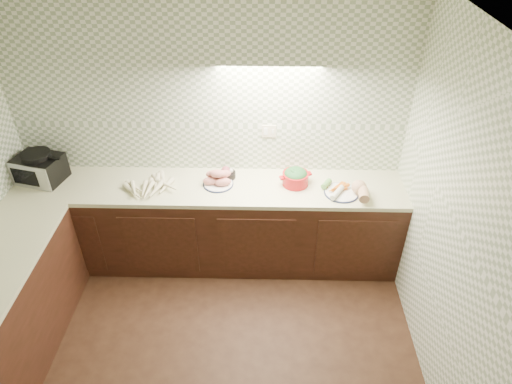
{
  "coord_description": "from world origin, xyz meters",
  "views": [
    {
      "loc": [
        0.52,
        -1.91,
        3.32
      ],
      "look_at": [
        0.44,
        1.25,
        1.02
      ],
      "focal_mm": 32.0,
      "sensor_mm": 36.0,
      "label": 1
    }
  ],
  "objects_px": {
    "dutch_oven": "(295,177)",
    "veg_plate": "(350,189)",
    "toaster_oven": "(39,168)",
    "parsnip_pile": "(149,183)",
    "onion_bowl": "(227,173)",
    "sweet_potato_plate": "(218,179)"
  },
  "relations": [
    {
      "from": "toaster_oven",
      "to": "sweet_potato_plate",
      "type": "distance_m",
      "value": 1.65
    },
    {
      "from": "parsnip_pile",
      "to": "dutch_oven",
      "type": "relative_size",
      "value": 1.43
    },
    {
      "from": "parsnip_pile",
      "to": "dutch_oven",
      "type": "height_order",
      "value": "dutch_oven"
    },
    {
      "from": "onion_bowl",
      "to": "toaster_oven",
      "type": "bearing_deg",
      "value": -177.36
    },
    {
      "from": "parsnip_pile",
      "to": "toaster_oven",
      "type": "bearing_deg",
      "value": 175.61
    },
    {
      "from": "parsnip_pile",
      "to": "sweet_potato_plate",
      "type": "relative_size",
      "value": 1.54
    },
    {
      "from": "toaster_oven",
      "to": "onion_bowl",
      "type": "relative_size",
      "value": 3.04
    },
    {
      "from": "toaster_oven",
      "to": "parsnip_pile",
      "type": "xyz_separation_m",
      "value": [
        1.02,
        -0.08,
        -0.1
      ]
    },
    {
      "from": "veg_plate",
      "to": "toaster_oven",
      "type": "bearing_deg",
      "value": 176.87
    },
    {
      "from": "parsnip_pile",
      "to": "dutch_oven",
      "type": "distance_m",
      "value": 1.34
    },
    {
      "from": "sweet_potato_plate",
      "to": "dutch_oven",
      "type": "distance_m",
      "value": 0.71
    },
    {
      "from": "onion_bowl",
      "to": "dutch_oven",
      "type": "xyz_separation_m",
      "value": [
        0.64,
        -0.1,
        0.04
      ]
    },
    {
      "from": "parsnip_pile",
      "to": "sweet_potato_plate",
      "type": "distance_m",
      "value": 0.63
    },
    {
      "from": "sweet_potato_plate",
      "to": "onion_bowl",
      "type": "distance_m",
      "value": 0.14
    },
    {
      "from": "toaster_oven",
      "to": "veg_plate",
      "type": "bearing_deg",
      "value": 10.81
    },
    {
      "from": "sweet_potato_plate",
      "to": "dutch_oven",
      "type": "height_order",
      "value": "dutch_oven"
    },
    {
      "from": "toaster_oven",
      "to": "dutch_oven",
      "type": "bearing_deg",
      "value": 13.49
    },
    {
      "from": "toaster_oven",
      "to": "sweet_potato_plate",
      "type": "xyz_separation_m",
      "value": [
        1.65,
        -0.03,
        -0.08
      ]
    },
    {
      "from": "dutch_oven",
      "to": "veg_plate",
      "type": "bearing_deg",
      "value": -32.97
    },
    {
      "from": "onion_bowl",
      "to": "veg_plate",
      "type": "xyz_separation_m",
      "value": [
        1.11,
        -0.23,
        0.01
      ]
    },
    {
      "from": "onion_bowl",
      "to": "dutch_oven",
      "type": "distance_m",
      "value": 0.64
    },
    {
      "from": "parsnip_pile",
      "to": "onion_bowl",
      "type": "relative_size",
      "value": 2.83
    }
  ]
}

